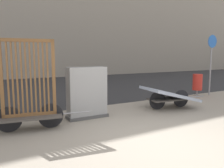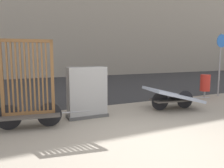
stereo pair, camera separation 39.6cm
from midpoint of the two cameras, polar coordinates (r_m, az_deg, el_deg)
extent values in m
plane|color=gray|center=(4.29, 15.04, -15.17)|extent=(60.00, 60.00, 0.00)
cube|color=#2D2D30|center=(12.01, -12.59, -0.62)|extent=(56.00, 10.48, 0.01)
cube|color=#4C4742|center=(5.24, -18.72, -7.73)|extent=(1.42, 0.79, 0.04)
cylinder|color=black|center=(5.23, -13.90, -7.78)|extent=(0.55, 0.13, 0.56)
cylinder|color=black|center=(5.28, -23.48, -8.04)|extent=(0.55, 0.13, 0.56)
cylinder|color=gray|center=(5.28, -7.51, -7.28)|extent=(0.70, 0.15, 0.03)
cube|color=brown|center=(5.22, -18.75, -7.14)|extent=(1.12, 0.26, 0.07)
cube|color=brown|center=(5.08, -19.49, 10.63)|extent=(1.12, 0.26, 0.07)
cube|color=brown|center=(5.15, -24.98, 1.39)|extent=(0.08, 0.08, 1.67)
cube|color=brown|center=(5.08, -13.18, 1.82)|extent=(0.08, 0.08, 1.67)
cube|color=brown|center=(5.13, -23.61, 1.45)|extent=(0.04, 0.05, 1.60)
cube|color=brown|center=(5.12, -22.62, 1.49)|extent=(0.04, 0.05, 1.60)
cube|color=brown|center=(5.11, -21.62, 1.52)|extent=(0.04, 0.05, 1.60)
cube|color=brown|center=(5.10, -20.62, 1.56)|extent=(0.04, 0.05, 1.60)
cube|color=brown|center=(5.09, -19.62, 1.60)|extent=(0.04, 0.05, 1.60)
cube|color=brown|center=(5.09, -18.61, 1.63)|extent=(0.04, 0.05, 1.60)
cube|color=brown|center=(5.08, -17.60, 1.67)|extent=(0.04, 0.05, 1.60)
cube|color=brown|center=(5.08, -16.60, 1.70)|extent=(0.04, 0.05, 1.60)
cube|color=brown|center=(5.08, -15.59, 1.74)|extent=(0.04, 0.05, 1.60)
cube|color=brown|center=(5.08, -14.58, 1.77)|extent=(0.04, 0.05, 1.60)
cube|color=#4C4742|center=(6.99, 17.18, -3.94)|extent=(1.41, 0.76, 0.04)
cylinder|color=black|center=(7.25, 20.03, -3.83)|extent=(0.55, 0.11, 0.56)
cylinder|color=black|center=(6.76, 14.12, -4.38)|extent=(0.55, 0.11, 0.56)
cylinder|color=gray|center=(7.61, 23.55, -3.33)|extent=(0.70, 0.13, 0.03)
cube|color=#9EA8BC|center=(6.96, 17.23, -2.66)|extent=(1.72, 1.31, 0.47)
cube|color=#4C4C4C|center=(5.91, -4.53, -8.24)|extent=(1.08, 0.42, 0.08)
cube|color=gray|center=(5.77, -4.59, -2.20)|extent=(1.02, 0.36, 1.34)
cylinder|color=gray|center=(9.45, 24.14, -2.44)|extent=(0.06, 0.06, 0.26)
cylinder|color=red|center=(9.39, 24.29, 0.28)|extent=(0.38, 0.38, 0.64)
cylinder|color=gray|center=(9.93, 27.35, 4.44)|extent=(0.06, 0.06, 2.53)
cylinder|color=blue|center=(9.93, 27.77, 9.95)|extent=(0.52, 0.02, 0.52)
camera|label=1|loc=(0.20, -88.02, 0.25)|focal=35.00mm
camera|label=2|loc=(0.20, 91.98, -0.25)|focal=35.00mm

